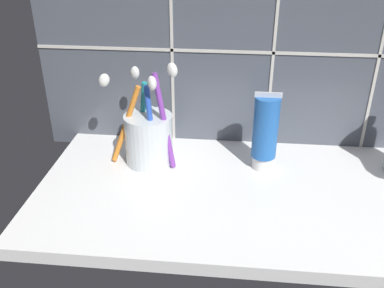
# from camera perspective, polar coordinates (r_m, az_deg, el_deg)

# --- Properties ---
(sink_counter) EXTENTS (0.69, 0.33, 0.02)m
(sink_counter) POSITION_cam_1_polar(r_m,az_deg,el_deg) (0.68, 8.88, -6.84)
(sink_counter) COLOR white
(sink_counter) RESTS_ON ground
(tile_wall_backsplash) EXTENTS (0.79, 0.02, 0.50)m
(tile_wall_backsplash) POSITION_cam_1_polar(r_m,az_deg,el_deg) (0.74, 9.82, 16.59)
(tile_wall_backsplash) COLOR #4C515B
(tile_wall_backsplash) RESTS_ON ground
(toothbrush_cup) EXTENTS (0.13, 0.08, 0.18)m
(toothbrush_cup) POSITION_cam_1_polar(r_m,az_deg,el_deg) (0.72, -5.82, 1.05)
(toothbrush_cup) COLOR silver
(toothbrush_cup) RESTS_ON sink_counter
(toothpaste_tube) EXTENTS (0.04, 0.04, 0.13)m
(toothpaste_tube) POSITION_cam_1_polar(r_m,az_deg,el_deg) (0.70, 9.74, 1.60)
(toothpaste_tube) COLOR white
(toothpaste_tube) RESTS_ON sink_counter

